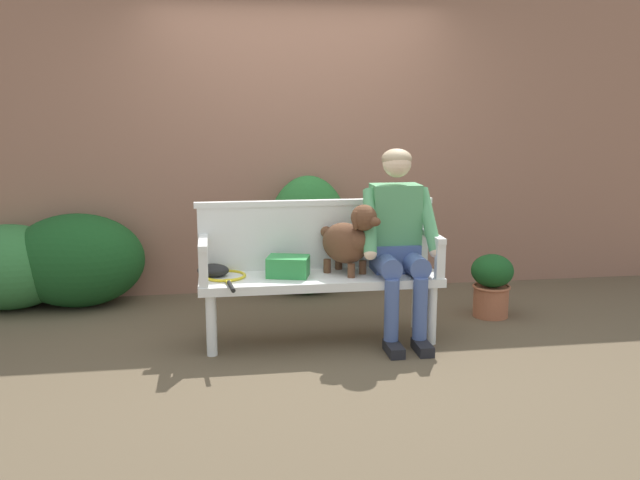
# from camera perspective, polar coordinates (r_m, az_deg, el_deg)

# --- Properties ---
(ground_plane) EXTENTS (40.00, 40.00, 0.00)m
(ground_plane) POSITION_cam_1_polar(r_m,az_deg,el_deg) (4.97, 0.00, -8.27)
(ground_plane) COLOR brown
(brick_garden_fence) EXTENTS (8.00, 0.30, 2.58)m
(brick_garden_fence) POSITION_cam_1_polar(r_m,az_deg,el_deg) (6.20, -2.14, 7.86)
(brick_garden_fence) COLOR #936651
(brick_garden_fence) RESTS_ON ground
(hedge_bush_mid_left) EXTENTS (0.72, 0.44, 1.05)m
(hedge_bush_mid_left) POSITION_cam_1_polar(r_m,az_deg,el_deg) (5.99, -0.98, 0.35)
(hedge_bush_mid_left) COLOR #286B2D
(hedge_bush_mid_left) RESTS_ON ground
(hedge_bush_far_right) EXTENTS (1.09, 0.69, 0.78)m
(hedge_bush_far_right) POSITION_cam_1_polar(r_m,az_deg,el_deg) (6.00, -19.41, -1.61)
(hedge_bush_far_right) COLOR #194C1E
(hedge_bush_far_right) RESTS_ON ground
(hedge_bush_far_left) EXTENTS (1.00, 0.72, 0.70)m
(hedge_bush_far_left) POSITION_cam_1_polar(r_m,az_deg,el_deg) (6.15, -24.31, -2.04)
(hedge_bush_far_left) COLOR #337538
(hedge_bush_far_left) RESTS_ON ground
(garden_bench) EXTENTS (1.68, 0.49, 0.48)m
(garden_bench) POSITION_cam_1_polar(r_m,az_deg,el_deg) (4.84, 0.00, -3.64)
(garden_bench) COLOR white
(garden_bench) RESTS_ON ground
(bench_backrest) EXTENTS (1.72, 0.06, 0.50)m
(bench_backrest) POSITION_cam_1_polar(r_m,az_deg,el_deg) (4.98, -0.37, 0.53)
(bench_backrest) COLOR white
(bench_backrest) RESTS_ON garden_bench
(bench_armrest_left_end) EXTENTS (0.06, 0.49, 0.28)m
(bench_armrest_left_end) POSITION_cam_1_polar(r_m,az_deg,el_deg) (4.64, -9.63, -1.09)
(bench_armrest_left_end) COLOR white
(bench_armrest_left_end) RESTS_ON garden_bench
(bench_armrest_right_end) EXTENTS (0.06, 0.49, 0.28)m
(bench_armrest_right_end) POSITION_cam_1_polar(r_m,az_deg,el_deg) (4.88, 9.47, -0.49)
(bench_armrest_right_end) COLOR white
(bench_armrest_right_end) RESTS_ON garden_bench
(person_seated) EXTENTS (0.56, 0.65, 1.35)m
(person_seated) POSITION_cam_1_polar(r_m,az_deg,el_deg) (4.87, 6.44, 0.37)
(person_seated) COLOR black
(person_seated) RESTS_ON ground
(dog_on_bench) EXTENTS (0.43, 0.46, 0.51)m
(dog_on_bench) POSITION_cam_1_polar(r_m,az_deg,el_deg) (4.80, 2.49, 0.09)
(dog_on_bench) COLOR brown
(dog_on_bench) RESTS_ON garden_bench
(tennis_racket) EXTENTS (0.32, 0.57, 0.03)m
(tennis_racket) POSITION_cam_1_polar(r_m,az_deg,el_deg) (4.78, -7.80, -3.03)
(tennis_racket) COLOR yellow
(tennis_racket) RESTS_ON garden_bench
(baseball_glove) EXTENTS (0.26, 0.22, 0.09)m
(baseball_glove) POSITION_cam_1_polar(r_m,az_deg,el_deg) (4.83, -8.82, -2.49)
(baseball_glove) COLOR black
(baseball_glove) RESTS_ON garden_bench
(sports_bag) EXTENTS (0.32, 0.27, 0.14)m
(sports_bag) POSITION_cam_1_polar(r_m,az_deg,el_deg) (4.79, -2.65, -2.18)
(sports_bag) COLOR #2D8E42
(sports_bag) RESTS_ON garden_bench
(potted_plant) EXTENTS (0.33, 0.33, 0.50)m
(potted_plant) POSITION_cam_1_polar(r_m,az_deg,el_deg) (5.59, 14.00, -3.46)
(potted_plant) COLOR #A85B3D
(potted_plant) RESTS_ON ground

